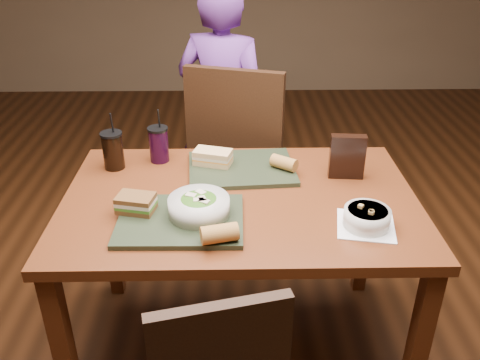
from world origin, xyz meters
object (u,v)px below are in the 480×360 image
Objects in this scene: chair_far at (234,155)px; baguette_far at (284,163)px; tray_near at (181,220)px; sandwich_near at (136,203)px; chip_bag at (347,157)px; sandwich_far at (213,157)px; baguette_near at (219,233)px; diner at (223,113)px; cup_berry at (159,144)px; dining_table at (240,217)px; soup_bowl at (367,217)px; cup_cola at (113,150)px; salad_bowl at (199,205)px; tray_far at (242,168)px.

chair_far reaches higher than baguette_far.
tray_near is 0.17m from sandwich_near.
chip_bag is (0.62, 0.32, 0.08)m from tray_near.
sandwich_far is 0.53m from chip_bag.
sandwich_near reaches higher than baguette_near.
diner is 0.97m from chip_bag.
tray_near is 4.02× the size of baguette_far.
sandwich_far reaches higher than baguette_far.
diner reaches higher than baguette_far.
cup_berry is at bearing 166.55° from baguette_far.
chair_far is 0.75× the size of diner.
chip_bag is at bearing -12.15° from cup_berry.
dining_table is 12.44× the size of baguette_far.
diner reaches higher than chip_bag.
dining_table is 0.69m from chair_far.
baguette_near is 0.67m from chip_bag.
sandwich_near reaches higher than soup_bowl.
baguette_far is at bearing 121.30° from soup_bowl.
soup_bowl is at bearing -63.91° from chair_far.
cup_cola reaches higher than sandwich_far.
tray_near is 2.53× the size of sandwich_far.
chip_bag is at bearing 27.70° from salad_bowl.
diner is 6.16× the size of cup_berry.
cup_berry reaches higher than baguette_far.
sandwich_far is at bearing 76.48° from tray_near.
sandwich_far is (-0.11, 0.24, 0.14)m from dining_table.
diner is 8.02× the size of chip_bag.
salad_bowl reaches higher than baguette_near.
cup_berry reaches higher than sandwich_far.
chair_far is 0.70m from cup_cola.
dining_table is at bearing 153.94° from soup_bowl.
cup_cola is 1.04× the size of cup_berry.
cup_cola is at bearing 176.02° from tray_far.
chair_far is at bearing 78.83° from sandwich_far.
dining_table is 0.28m from tray_near.
soup_bowl is at bearing 11.91° from baguette_near.
diner is 6.79× the size of salad_bowl.
sandwich_far is at bearing -17.35° from cup_berry.
sandwich_near is at bearing -113.01° from chair_far.
salad_bowl is (-0.12, -0.83, 0.21)m from chair_far.
baguette_far is (0.38, 0.36, 0.04)m from tray_near.
cup_cola reaches higher than sandwich_near.
sandwich_near is (-0.22, 0.03, -0.01)m from salad_bowl.
cup_berry is at bearing 163.91° from tray_far.
baguette_far reaches higher than dining_table.
sandwich_far is at bearing 107.78° from diner.
chip_bag is at bearing 19.57° from dining_table.
sandwich_far is 0.40m from cup_cola.
soup_bowl is (0.49, -1.18, 0.08)m from diner.
baguette_near is (-0.05, -0.99, 0.20)m from chair_far.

